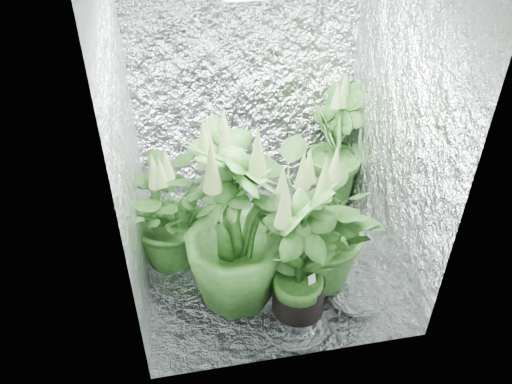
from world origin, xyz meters
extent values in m
plane|color=silver|center=(0.00, 0.00, 0.00)|extent=(1.60, 1.60, 0.00)
cube|color=silver|center=(0.00, 0.80, 1.00)|extent=(1.60, 0.02, 2.00)
cube|color=silver|center=(0.00, -0.80, 1.00)|extent=(1.60, 0.02, 2.00)
cube|color=silver|center=(-0.80, 0.00, 1.00)|extent=(0.02, 1.60, 2.00)
cube|color=silver|center=(0.80, 0.00, 1.00)|extent=(0.02, 1.60, 2.00)
cylinder|color=black|center=(-0.60, 0.12, 0.12)|extent=(0.27, 0.27, 0.24)
cylinder|color=#402518|center=(-0.60, 0.12, 0.23)|extent=(0.25, 0.25, 0.03)
imported|color=#123A0F|center=(-0.60, 0.12, 0.43)|extent=(0.87, 0.87, 0.81)
cone|color=olive|center=(-0.60, 0.12, 0.78)|extent=(0.09, 0.09, 0.24)
cylinder|color=black|center=(-0.22, 0.27, 0.14)|extent=(0.30, 0.30, 0.27)
cylinder|color=#402518|center=(-0.22, 0.27, 0.26)|extent=(0.28, 0.28, 0.03)
imported|color=#123A0F|center=(-0.22, 0.27, 0.49)|extent=(0.65, 0.65, 0.92)
cone|color=olive|center=(-0.22, 0.27, 0.89)|extent=(0.10, 0.10, 0.27)
cylinder|color=black|center=(0.64, 0.61, 0.11)|extent=(0.25, 0.25, 0.22)
cylinder|color=#402518|center=(0.64, 0.61, 0.21)|extent=(0.23, 0.23, 0.03)
imported|color=#123A0F|center=(0.64, 0.61, 0.50)|extent=(0.54, 0.54, 0.95)
cone|color=olive|center=(0.64, 0.61, 0.92)|extent=(0.08, 0.08, 0.22)
cylinder|color=black|center=(-0.25, -0.30, 0.14)|extent=(0.32, 0.32, 0.28)
cylinder|color=#402518|center=(-0.25, -0.30, 0.27)|extent=(0.29, 0.29, 0.03)
imported|color=#123A0F|center=(-0.25, -0.30, 0.59)|extent=(0.86, 0.86, 1.11)
cone|color=olive|center=(-0.25, -0.30, 1.08)|extent=(0.10, 0.10, 0.28)
cylinder|color=black|center=(0.26, -0.28, 0.13)|extent=(0.29, 0.29, 0.26)
cylinder|color=#402518|center=(0.26, -0.28, 0.24)|extent=(0.27, 0.27, 0.03)
imported|color=#123A0F|center=(0.26, -0.28, 0.49)|extent=(1.06, 1.06, 0.91)
cone|color=olive|center=(0.26, -0.28, 0.88)|extent=(0.09, 0.09, 0.26)
cylinder|color=black|center=(0.10, -0.50, 0.14)|extent=(0.31, 0.31, 0.28)
cylinder|color=#402518|center=(0.10, -0.50, 0.26)|extent=(0.29, 0.29, 0.03)
imported|color=#123A0F|center=(0.10, -0.50, 0.52)|extent=(0.72, 0.72, 0.96)
cone|color=olive|center=(0.10, -0.50, 0.93)|extent=(0.10, 0.10, 0.28)
cylinder|color=black|center=(0.64, 0.62, 0.04)|extent=(0.13, 0.13, 0.07)
cylinder|color=black|center=(0.64, 0.62, 0.19)|extent=(0.12, 0.12, 0.09)
cylinder|color=#4C4C51|center=(0.59, 0.60, 0.19)|extent=(0.11, 0.27, 0.28)
torus|color=#4C4C51|center=(0.59, 0.60, 0.19)|extent=(0.11, 0.28, 0.29)
cube|color=white|center=(0.16, -0.53, 0.30)|extent=(0.06, 0.04, 0.08)
camera|label=1|loc=(-0.53, -2.48, 2.42)|focal=35.00mm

